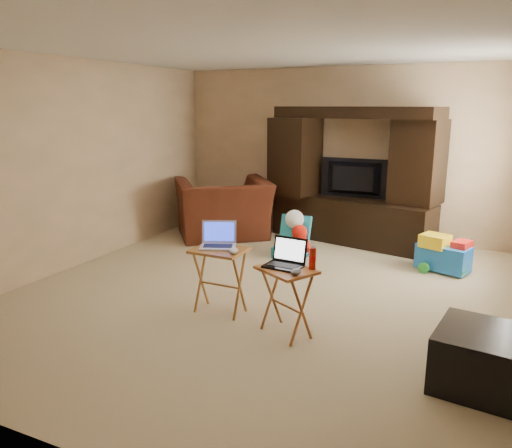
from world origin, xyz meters
The scene contains 19 objects.
floor centered at (0.00, 0.00, 0.00)m, with size 5.50×5.50×0.00m, color tan.
ceiling centered at (0.00, 0.00, 2.50)m, with size 5.50×5.50×0.00m, color silver.
wall_back centered at (0.00, 2.75, 1.25)m, with size 5.00×5.00×0.00m, color tan.
wall_front centered at (0.00, -2.75, 1.25)m, with size 5.00×5.00×0.00m, color tan.
wall_left centered at (-2.50, 0.00, 1.25)m, with size 5.50×5.50×0.00m, color tan.
entertainment_center centered at (0.30, 2.43, 0.97)m, with size 2.36×0.59×1.93m, color black.
television centered at (0.30, 2.44, 0.93)m, with size 0.98×0.13×0.56m, color black.
recliner centered at (-1.52, 1.89, 0.43)m, with size 1.34×1.17×0.87m, color #4D1E10.
child_rocker centered at (-0.22, 1.36, 0.27)m, with size 0.40×0.46×0.54m, color teal, non-canonical shape.
plush_toy centered at (-0.13, 1.43, 0.22)m, with size 0.39×0.32×0.43m, color red, non-canonical shape.
push_toy centered at (1.65, 1.57, 0.23)m, with size 0.60×0.43×0.45m, color blue, non-canonical shape.
ottoman centered at (2.15, -1.00, 0.21)m, with size 0.65×0.65×0.42m, color black.
tray_table_left centered at (-0.18, -0.63, 0.32)m, with size 0.49×0.39×0.63m, color #A96829.
tray_table_right centered at (0.57, -0.80, 0.30)m, with size 0.46×0.37×0.60m, color #AD5E29.
laptop_left centered at (-0.21, -0.60, 0.75)m, with size 0.33×0.27×0.24m, color #ABABAF.
laptop_right centered at (0.53, -0.78, 0.72)m, with size 0.31×0.26×0.24m, color black.
mouse_left centered at (0.01, -0.70, 0.66)m, with size 0.08×0.13×0.05m, color silver.
mouse_right centered at (0.70, -0.92, 0.62)m, with size 0.08×0.12×0.05m, color #3E3F43.
water_bottle centered at (0.77, -0.72, 0.69)m, with size 0.06×0.06×0.18m, color red.
Camera 1 is at (2.03, -4.56, 1.95)m, focal length 35.00 mm.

